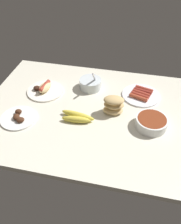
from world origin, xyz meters
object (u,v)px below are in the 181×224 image
Objects in this scene: banana_bunch at (77,117)px; plate_grilled_meat at (19,117)px; plate_hotdog_assembled at (45,89)px; plate_sausages at (141,94)px; bowl_coleslaw at (90,83)px; bowl_chili at (151,122)px; bread_stack at (114,105)px.

plate_grilled_meat is at bearing -168.89° from banana_bunch.
plate_sausages is (58.53, 8.23, -0.68)cm from plate_hotdog_assembled.
bowl_chili is at bearing -35.17° from bowl_coleslaw.
bowl_coleslaw is at bearing 144.83° from bowl_chili.
bowl_chili is (69.98, 9.49, 2.07)cm from plate_grilled_meat.
bowl_chili is 21.95cm from bread_stack.
bread_stack is at bearing -49.40° from bowl_coleslaw.
plate_grilled_meat is 72.51cm from plate_sausages.
bowl_chili is at bearing 4.97° from banana_bunch.
plate_grilled_meat is 1.60× the size of bread_stack.
plate_sausages is at bearing 41.45° from banana_bunch.
plate_grilled_meat and banana_bunch have the same top height.
bowl_chili is 0.85× the size of banana_bunch.
bowl_chili is 67.11cm from plate_hotdog_assembled.
plate_grilled_meat is 48.40cm from bowl_coleslaw.
bread_stack is (-20.79, 6.62, 2.44)cm from bowl_chili.
plate_hotdog_assembled is 1.46× the size of bowl_coleslaw.
bread_stack is 20.94cm from banana_bunch.
bowl_coleslaw reaches higher than bread_stack.
bread_stack is (49.20, 16.11, 4.51)cm from plate_grilled_meat.
plate_sausages is (-6.36, 25.31, -1.90)cm from bowl_chili.
bread_stack reaches higher than plate_hotdog_assembled.
bread_stack reaches higher than plate_grilled_meat.
plate_grilled_meat reaches higher than plate_sausages.
bread_stack is 45.48cm from plate_hotdog_assembled.
plate_hotdog_assembled reaches higher than banana_bunch.
bowl_coleslaw reaches higher than bowl_chili.
bowl_coleslaw is at bearing 48.84° from plate_grilled_meat.
banana_bunch is (-18.05, -9.99, -3.56)cm from bread_stack.
plate_sausages is (63.62, 34.80, 0.16)cm from plate_grilled_meat.
plate_hotdog_assembled is (-64.89, 17.07, -1.23)cm from bowl_chili.
bread_stack is 0.54× the size of plate_hotdog_assembled.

